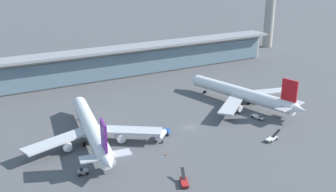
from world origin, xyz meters
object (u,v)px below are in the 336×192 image
(airliner_left_stand, at_px, (92,129))
(service_truck_under_wing_grey, at_px, (83,172))
(airliner_centre_stand, at_px, (243,94))
(service_truck_on_taxiway_white, at_px, (258,117))
(service_truck_near_nose_white, at_px, (272,138))
(service_truck_by_tail_red, at_px, (184,181))
(service_truck_mid_apron_blue, at_px, (162,134))
(safety_cone_alpha, at_px, (166,154))

(airliner_left_stand, height_order, service_truck_under_wing_grey, airliner_left_stand)
(airliner_centre_stand, xyz_separation_m, service_truck_on_taxiway_white, (-4.31, -14.22, -4.00))
(service_truck_under_wing_grey, distance_m, service_truck_on_taxiway_white, 69.38)
(service_truck_near_nose_white, bearing_deg, airliner_left_stand, 151.95)
(service_truck_by_tail_red, height_order, service_truck_on_taxiway_white, same)
(airliner_left_stand, distance_m, airliner_centre_stand, 64.47)
(service_truck_near_nose_white, relative_size, service_truck_by_tail_red, 1.02)
(airliner_left_stand, relative_size, service_truck_under_wing_grey, 19.22)
(service_truck_under_wing_grey, bearing_deg, airliner_left_stand, 63.32)
(service_truck_mid_apron_blue, relative_size, safety_cone_alpha, 11.35)
(airliner_centre_stand, distance_m, service_truck_under_wing_grey, 76.40)
(airliner_centre_stand, relative_size, service_truck_under_wing_grey, 19.07)
(airliner_left_stand, xyz_separation_m, service_truck_on_taxiway_white, (60.08, -11.12, -4.00))
(airliner_centre_stand, xyz_separation_m, service_truck_near_nose_white, (-12.91, -30.53, -4.00))
(service_truck_under_wing_grey, xyz_separation_m, service_truck_on_taxiway_white, (69.05, 6.73, -0.07))
(airliner_centre_stand, distance_m, service_truck_by_tail_red, 64.77)
(airliner_left_stand, height_order, service_truck_mid_apron_blue, airliner_left_stand)
(airliner_left_stand, relative_size, service_truck_on_taxiway_white, 8.25)
(service_truck_under_wing_grey, bearing_deg, safety_cone_alpha, -3.13)
(airliner_left_stand, bearing_deg, service_truck_near_nose_white, -28.05)
(service_truck_under_wing_grey, height_order, safety_cone_alpha, service_truck_under_wing_grey)
(service_truck_near_nose_white, height_order, service_truck_on_taxiway_white, same)
(service_truck_near_nose_white, height_order, service_truck_by_tail_red, same)
(airliner_left_stand, relative_size, safety_cone_alpha, 81.69)
(airliner_centre_stand, xyz_separation_m, safety_cone_alpha, (-48.06, -22.34, -4.49))
(service_truck_by_tail_red, relative_size, safety_cone_alpha, 9.67)
(airliner_left_stand, bearing_deg, service_truck_on_taxiway_white, -10.49)
(service_truck_under_wing_grey, relative_size, service_truck_mid_apron_blue, 0.37)
(service_truck_on_taxiway_white, height_order, safety_cone_alpha, service_truck_on_taxiway_white)
(airliner_centre_stand, height_order, service_truck_near_nose_white, airliner_centre_stand)
(service_truck_by_tail_red, bearing_deg, safety_cone_alpha, 77.65)
(service_truck_near_nose_white, bearing_deg, service_truck_by_tail_red, -167.90)
(airliner_left_stand, xyz_separation_m, service_truck_by_tail_red, (12.72, -35.74, -4.00))
(airliner_left_stand, distance_m, service_truck_on_taxiway_white, 61.23)
(service_truck_mid_apron_blue, height_order, service_truck_by_tail_red, service_truck_mid_apron_blue)
(airliner_centre_stand, height_order, service_truck_by_tail_red, airliner_centre_stand)
(airliner_centre_stand, bearing_deg, service_truck_under_wing_grey, -164.06)
(service_truck_under_wing_grey, distance_m, service_truck_mid_apron_blue, 31.18)
(service_truck_under_wing_grey, bearing_deg, airliner_centre_stand, 15.94)
(service_truck_mid_apron_blue, xyz_separation_m, service_truck_by_tail_red, (-8.15, -26.92, -0.90))
(airliner_centre_stand, xyz_separation_m, service_truck_mid_apron_blue, (-43.53, -11.92, -3.10))
(service_truck_by_tail_red, bearing_deg, service_truck_on_taxiway_white, 27.47)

